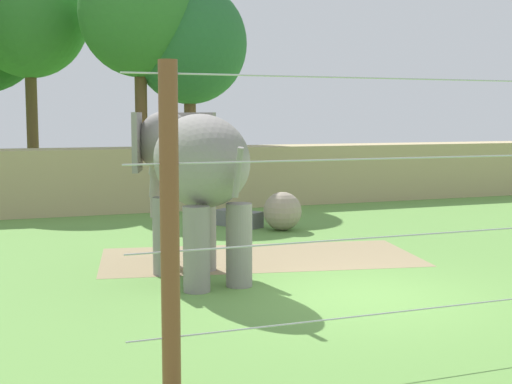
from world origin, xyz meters
The scene contains 10 objects.
ground_plane centered at (0.00, 0.00, 0.00)m, with size 120.00×120.00×0.00m, color #609342.
dirt_patch centered at (-0.45, 3.75, 0.00)m, with size 6.84×3.16×0.01m, color #937F5B.
embankment_wall centered at (0.00, 12.60, 1.02)m, with size 36.00×1.80×2.05m, color tan.
elephant centered at (-2.31, 2.44, 2.11)m, with size 1.99×4.28×3.18m.
enrichment_ball centered at (1.45, 6.99, 0.52)m, with size 1.04×1.04×1.04m, color gray.
cable_fence centered at (0.00, -3.13, 1.84)m, with size 9.27×0.21×3.66m.
feed_trough centered at (0.56, 8.07, 0.22)m, with size 1.17×1.45×0.44m.
tree_far_left centered at (1.14, 15.13, 5.70)m, with size 4.23×4.23×7.96m.
tree_left_of_centre centered at (-0.69, 15.09, 6.69)m, with size 4.32×4.32×9.00m.
tree_behind_wall centered at (-4.28, 18.46, 6.86)m, with size 4.51×4.51×9.27m.
Camera 1 is at (-5.93, -10.53, 3.07)m, focal length 49.82 mm.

